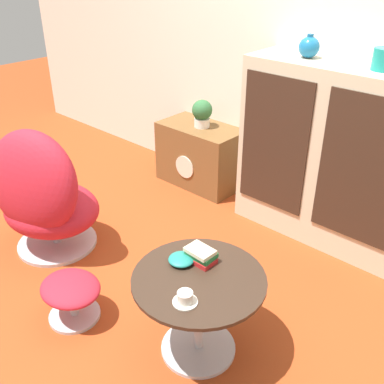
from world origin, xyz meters
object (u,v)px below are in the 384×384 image
at_px(vase_leftmost, 309,47).
at_px(bowl, 181,259).
at_px(tv_console, 200,155).
at_px(coffee_table, 199,301).
at_px(vase_inner_left, 384,59).
at_px(egg_chair, 43,197).
at_px(teacup, 185,298).
at_px(book_stack, 201,255).
at_px(ottoman, 71,292).
at_px(sideboard, 328,156).
at_px(potted_plant, 202,113).

height_order(vase_leftmost, bowl, vase_leftmost).
relative_size(tv_console, coffee_table, 1.10).
bearing_deg(vase_inner_left, bowl, -102.18).
bearing_deg(vase_inner_left, vase_leftmost, 180.00).
relative_size(egg_chair, vase_leftmost, 6.17).
xyz_separation_m(tv_console, teacup, (1.27, -1.54, 0.23)).
xyz_separation_m(teacup, book_stack, (-0.14, 0.26, 0.01)).
height_order(ottoman, coffee_table, coffee_table).
height_order(tv_console, book_stack, book_stack).
xyz_separation_m(coffee_table, bowl, (-0.14, 0.03, 0.16)).
relative_size(ottoman, vase_leftmost, 2.46).
distance_m(teacup, book_stack, 0.30).
bearing_deg(vase_inner_left, sideboard, -179.06).
bearing_deg(tv_console, egg_chair, -94.23).
bearing_deg(potted_plant, coffee_table, -49.26).
bearing_deg(vase_inner_left, potted_plant, 179.77).
distance_m(potted_plant, bowl, 1.72).
distance_m(sideboard, potted_plant, 1.10).
xyz_separation_m(ottoman, potted_plant, (-0.53, 1.67, 0.46)).
height_order(sideboard, book_stack, sideboard).
relative_size(sideboard, tv_console, 1.71).
height_order(coffee_table, vase_leftmost, vase_leftmost).
relative_size(vase_inner_left, book_stack, 0.90).
xyz_separation_m(potted_plant, bowl, (1.05, -1.35, -0.15)).
relative_size(vase_leftmost, teacup, 1.30).
bearing_deg(coffee_table, book_stack, 127.46).
height_order(teacup, book_stack, book_stack).
bearing_deg(book_stack, vase_inner_left, 79.81).
bearing_deg(vase_inner_left, book_stack, -100.19).
relative_size(ottoman, vase_inner_left, 2.70).
xyz_separation_m(vase_inner_left, teacup, (-0.09, -1.54, -0.77)).
relative_size(coffee_table, potted_plant, 2.83).
distance_m(coffee_table, teacup, 0.24).
bearing_deg(vase_inner_left, egg_chair, -136.21).
height_order(ottoman, book_stack, book_stack).
xyz_separation_m(vase_inner_left, potted_plant, (-1.34, 0.01, -0.62)).
height_order(coffee_table, book_stack, book_stack).
bearing_deg(ottoman, potted_plant, 107.57).
distance_m(tv_console, bowl, 1.73).
bearing_deg(coffee_table, bowl, 168.10).
height_order(vase_inner_left, teacup, vase_inner_left).
relative_size(sideboard, book_stack, 8.24).
bearing_deg(egg_chair, tv_console, 85.77).
xyz_separation_m(vase_inner_left, book_stack, (-0.23, -1.27, -0.75)).
height_order(egg_chair, vase_leftmost, vase_leftmost).
xyz_separation_m(sideboard, tv_console, (-1.12, 0.01, -0.34)).
height_order(egg_chair, potted_plant, egg_chair).
distance_m(potted_plant, teacup, 1.99).
height_order(sideboard, bowl, sideboard).
xyz_separation_m(egg_chair, ottoman, (0.65, -0.27, -0.23)).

